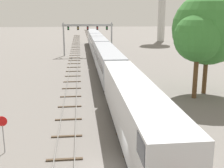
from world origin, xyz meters
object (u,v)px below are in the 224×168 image
object	(u,v)px
stop_sign	(3,129)
trackside_tree_left	(209,29)
trackside_tree_mid	(198,38)
signal_gantry	(88,31)
passenger_train	(102,52)

from	to	relation	value
stop_sign	trackside_tree_left	distance (m)	26.76
trackside_tree_mid	signal_gantry	bearing A→B (deg)	107.40
passenger_train	stop_sign	size ratio (longest dim) A/B	31.70
trackside_tree_left	trackside_tree_mid	distance (m)	3.07
passenger_train	stop_sign	xyz separation A→B (m)	(-10.00, -35.72, -0.73)
signal_gantry	trackside_tree_left	distance (m)	38.41
stop_sign	trackside_tree_mid	bearing A→B (deg)	32.15
passenger_train	signal_gantry	size ratio (longest dim) A/B	7.55
passenger_train	stop_sign	distance (m)	37.10
signal_gantry	stop_sign	distance (m)	50.79
stop_sign	trackside_tree_left	size ratio (longest dim) A/B	0.23
trackside_tree_left	stop_sign	bearing A→B (deg)	-146.54
stop_sign	trackside_tree_left	bearing A→B (deg)	33.46
passenger_train	trackside_tree_left	xyz separation A→B (m)	(11.68, -21.39, 5.65)
signal_gantry	trackside_tree_left	size ratio (longest dim) A/B	0.95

